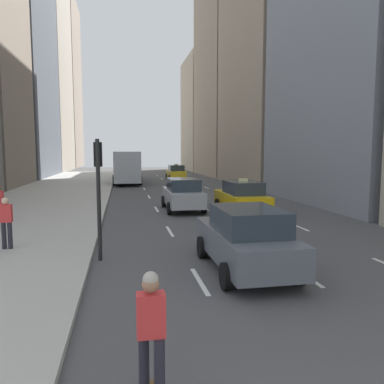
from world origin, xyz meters
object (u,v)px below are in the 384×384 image
at_px(taxi_lead, 176,172).
at_px(skateboarder, 151,331).
at_px(pedestrian_mid_block, 6,220).
at_px(city_bus, 127,166).
at_px(sedan_silver_behind, 246,239).
at_px(traffic_light_pole, 98,180).
at_px(sedan_black_near, 183,194).
at_px(taxi_second, 242,197).

height_order(taxi_lead, skateboarder, taxi_lead).
bearing_deg(pedestrian_mid_block, city_bus, 81.57).
relative_size(sedan_silver_behind, traffic_light_pole, 1.22).
distance_m(sedan_black_near, traffic_light_pole, 9.89).
relative_size(city_bus, pedestrian_mid_block, 7.04).
relative_size(taxi_lead, skateboarder, 2.52).
bearing_deg(traffic_light_pole, taxi_lead, 77.82).
bearing_deg(sedan_black_near, taxi_lead, 82.85).
height_order(taxi_second, sedan_silver_behind, taxi_second).
bearing_deg(city_bus, skateboarder, -90.19).
xyz_separation_m(taxi_lead, pedestrian_mid_block, (-9.70, -30.02, 0.19)).
relative_size(taxi_second, traffic_light_pole, 1.22).
relative_size(taxi_second, pedestrian_mid_block, 2.67).
relative_size(taxi_lead, traffic_light_pole, 1.22).
distance_m(skateboarder, traffic_light_pole, 7.01).
height_order(skateboarder, traffic_light_pole, traffic_light_pole).
bearing_deg(sedan_silver_behind, sedan_black_near, 90.00).
distance_m(pedestrian_mid_block, traffic_light_pole, 3.47).
xyz_separation_m(taxi_second, pedestrian_mid_block, (-9.70, -5.85, 0.19)).
xyz_separation_m(city_bus, skateboarder, (-0.12, -35.63, -0.82)).
xyz_separation_m(sedan_silver_behind, city_bus, (-2.81, 30.68, 0.90)).
height_order(sedan_black_near, sedan_silver_behind, sedan_black_near).
xyz_separation_m(sedan_silver_behind, skateboarder, (-2.93, -4.95, 0.07)).
height_order(taxi_lead, taxi_second, same).
height_order(taxi_lead, traffic_light_pole, traffic_light_pole).
xyz_separation_m(sedan_silver_behind, pedestrian_mid_block, (-6.90, 3.07, 0.18)).
relative_size(city_bus, skateboarder, 6.65).
xyz_separation_m(city_bus, traffic_light_pole, (-1.14, -28.86, 0.62)).
bearing_deg(skateboarder, city_bus, 89.81).
bearing_deg(pedestrian_mid_block, sedan_silver_behind, -24.00).
relative_size(sedan_silver_behind, pedestrian_mid_block, 2.67).
bearing_deg(pedestrian_mid_block, taxi_second, 31.11).
relative_size(taxi_lead, sedan_black_near, 1.00).
distance_m(taxi_lead, city_bus, 6.18).
bearing_deg(pedestrian_mid_block, sedan_black_near, 48.11).
height_order(sedan_silver_behind, city_bus, city_bus).
xyz_separation_m(taxi_second, sedan_black_near, (-2.80, 1.84, 0.02)).
bearing_deg(city_bus, pedestrian_mid_block, -98.43).
bearing_deg(sedan_silver_behind, pedestrian_mid_block, 156.00).
bearing_deg(skateboarder, sedan_black_near, 79.44).
height_order(skateboarder, pedestrian_mid_block, pedestrian_mid_block).
distance_m(taxi_lead, traffic_light_pole, 32.03).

